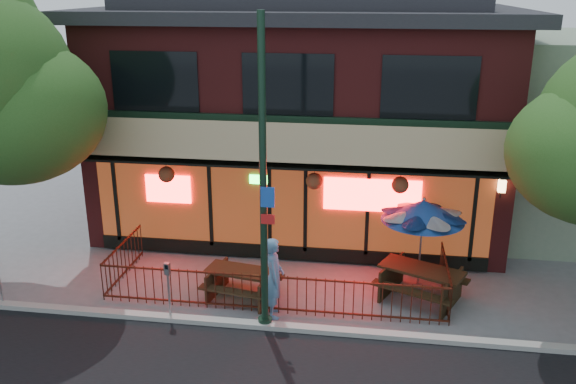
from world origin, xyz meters
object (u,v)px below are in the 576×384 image
object	(u,v)px
patio_umbrella	(423,210)
picnic_table_right	(421,279)
parking_meter_near	(168,281)
pedestrian	(274,277)
picnic_table_left	(242,279)
street_light	(263,197)

from	to	relation	value
patio_umbrella	picnic_table_right	bearing A→B (deg)	-90.00
patio_umbrella	parking_meter_near	size ratio (longest dim) A/B	1.68
patio_umbrella	pedestrian	size ratio (longest dim) A/B	1.22
picnic_table_left	pedestrian	world-z (taller)	pedestrian
picnic_table_left	patio_umbrella	distance (m)	4.88
parking_meter_near	pedestrian	bearing A→B (deg)	11.81
picnic_table_left	parking_meter_near	xyz separation A→B (m)	(-1.47, -1.22, 0.47)
picnic_table_right	parking_meter_near	bearing A→B (deg)	-163.31
picnic_table_left	pedestrian	distance (m)	1.27
pedestrian	parking_meter_near	xyz separation A→B (m)	(-2.39, -0.50, -0.02)
street_light	picnic_table_right	world-z (taller)	street_light
parking_meter_near	patio_umbrella	bearing A→B (deg)	24.32
street_light	parking_meter_near	world-z (taller)	street_light
street_light	picnic_table_right	distance (m)	4.77
street_light	picnic_table_right	size ratio (longest dim) A/B	2.82
pedestrian	picnic_table_right	bearing A→B (deg)	-80.42
street_light	patio_umbrella	distance (m)	4.60
picnic_table_right	pedestrian	xyz separation A→B (m)	(-3.48, -1.26, 0.42)
street_light	picnic_table_left	world-z (taller)	street_light
picnic_table_left	parking_meter_near	distance (m)	1.97
picnic_table_left	pedestrian	size ratio (longest dim) A/B	1.02
pedestrian	parking_meter_near	bearing A→B (deg)	91.47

